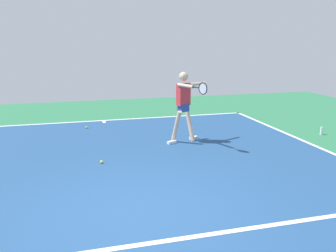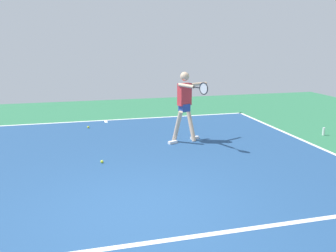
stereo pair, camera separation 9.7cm
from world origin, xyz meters
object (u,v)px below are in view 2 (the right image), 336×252
Objects in this scene: tennis_player at (185,102)px; tennis_ball_centre_court at (88,127)px; water_bottle at (324,131)px; tennis_ball_far_corner at (102,162)px.

tennis_ball_centre_court is (2.42, -2.13, -1.03)m from tennis_player.
water_bottle is at bearing 153.37° from tennis_player.
tennis_player is 27.94× the size of tennis_ball_centre_court.
tennis_ball_far_corner is at bearing 5.91° from tennis_player.
tennis_player is at bearing 138.61° from tennis_ball_centre_court.
tennis_player is at bearing -152.56° from tennis_ball_far_corner.
tennis_player is at bearing -5.10° from water_bottle.
tennis_ball_centre_court is 6.86m from water_bottle.
water_bottle is (-6.22, -0.81, 0.08)m from tennis_ball_far_corner.
tennis_player is 3.39m from tennis_ball_centre_court.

